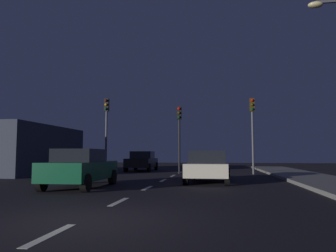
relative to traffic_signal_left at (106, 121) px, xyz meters
The scene contains 15 objects.
ground_plane 11.20m from the traffic_signal_left, 61.23° to the right, with size 80.00×80.00×0.00m, color black.
lane_stripe_nearest 18.56m from the traffic_signal_left, 73.76° to the right, with size 0.16×1.60×0.01m, color silver.
lane_stripe_second 15.04m from the traffic_signal_left, 69.58° to the right, with size 0.16×1.60×0.01m, color silver.
lane_stripe_third 11.70m from the traffic_signal_left, 62.72° to the right, with size 0.16×1.60×0.01m, color silver.
lane_stripe_fourth 8.73m from the traffic_signal_left, 50.01° to the right, with size 0.16×1.60×0.01m, color silver.
lane_stripe_fifth 6.68m from the traffic_signal_left, 24.02° to the right, with size 0.16×1.60×0.01m, color silver.
lane_stripe_sixth 6.46m from the traffic_signal_left, 16.76° to the left, with size 0.16×1.60×0.01m, color silver.
lane_stripe_seventh 8.24m from the traffic_signal_left, 46.34° to the left, with size 0.16×1.60×0.01m, color silver.
traffic_signal_left is the anchor object (origin of this frame).
traffic_signal_center 5.25m from the traffic_signal_left, ahead, with size 0.32×0.38×4.60m.
traffic_signal_right 10.16m from the traffic_signal_left, ahead, with size 0.32×0.38×5.06m.
car_stopped_ahead 10.58m from the traffic_signal_left, 43.50° to the right, with size 2.08×4.23×1.46m.
car_adjacent_lane 10.85m from the traffic_signal_left, 76.33° to the right, with size 1.90×4.27×1.51m.
car_oncoming_far 4.88m from the traffic_signal_left, 61.95° to the left, with size 2.08×4.57×1.55m.
storefront_left 6.39m from the traffic_signal_left, 164.22° to the right, with size 5.82×8.99×3.22m, color #333847.
Camera 1 is at (2.67, -6.33, 1.29)m, focal length 35.43 mm.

